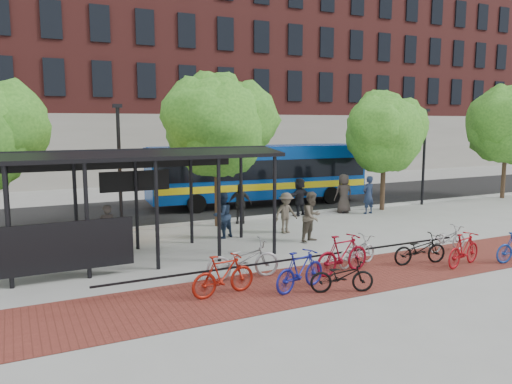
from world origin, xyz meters
name	(u,v)px	position (x,y,z in m)	size (l,w,h in m)	color
ground	(319,234)	(0.00, 0.00, 0.00)	(160.00, 160.00, 0.00)	#9E9E99
asphalt_street	(237,205)	(0.00, 8.00, 0.01)	(160.00, 8.00, 0.01)	black
curb	(272,216)	(0.00, 4.00, 0.06)	(160.00, 0.25, 0.12)	#B7B7B2
brick_strip	(356,275)	(-2.00, -5.00, 0.00)	(24.00, 3.00, 0.01)	maroon
bike_rack_rail	(301,273)	(-3.30, -4.10, 0.00)	(12.00, 0.05, 0.95)	black
building_brick	(256,61)	(10.00, 26.00, 10.00)	(55.00, 14.00, 20.00)	maroon
bus_shelter	(108,168)	(-8.13, -0.48, 3.00)	(10.60, 3.07, 3.60)	black
tree_b	(218,121)	(-2.90, 3.35, 4.46)	(5.15, 4.20, 6.47)	#382619
tree_c	(385,130)	(6.09, 3.35, 4.05)	(4.66, 3.80, 5.92)	#382619
tree_d	(508,121)	(15.10, 3.35, 4.47)	(5.39, 4.40, 6.55)	#382619
lamp_post_left	(120,165)	(-7.00, 3.60, 2.75)	(0.35, 0.20, 5.12)	black
lamp_post_right	(424,154)	(9.00, 3.60, 2.75)	(0.35, 0.20, 5.12)	black
bus	(258,171)	(1.05, 7.50, 1.82)	(11.93, 3.54, 3.17)	#083893
bike_1	(223,275)	(-6.11, -4.88, 0.54)	(0.51, 1.81, 1.09)	maroon
bike_2	(243,259)	(-5.08, -3.83, 0.56)	(0.75, 2.14, 1.12)	#979799
bike_3	(300,270)	(-4.14, -5.41, 0.54)	(0.51, 1.80, 1.08)	navy
bike_4	(342,276)	(-3.24, -6.03, 0.44)	(0.59, 1.68, 0.88)	black
bike_5	(343,254)	(-2.26, -4.70, 0.59)	(0.55, 1.96, 1.18)	maroon
bike_6	(357,251)	(-1.39, -4.23, 0.47)	(0.62, 1.77, 0.93)	#ABABAE
bike_8	(420,249)	(0.50, -4.95, 0.48)	(0.63, 1.82, 0.95)	black
bike_9	(464,249)	(1.55, -5.72, 0.53)	(0.50, 1.76, 1.06)	maroon
bike_10	(447,239)	(2.46, -4.21, 0.45)	(0.59, 1.70, 0.89)	#9D9DA0
pedestrian_1	(107,229)	(-8.05, 0.74, 0.84)	(0.61, 0.40, 1.67)	#413934
pedestrian_2	(222,215)	(-3.67, 1.12, 0.89)	(0.86, 0.67, 1.77)	#1B293F
pedestrian_3	(286,213)	(-1.06, 0.77, 0.82)	(1.06, 0.61, 1.64)	brown
pedestrian_4	(240,203)	(-1.90, 3.39, 0.88)	(1.03, 0.43, 1.76)	#272727
pedestrian_5	(299,197)	(1.39, 3.80, 0.90)	(1.67, 0.53, 1.80)	black
pedestrian_6	(344,193)	(3.72, 3.48, 0.96)	(0.94, 0.61, 1.92)	#37302C
pedestrian_7	(368,195)	(4.64, 2.72, 0.92)	(0.67, 0.44, 1.85)	#1D2A45
pedestrian_8	(312,217)	(-0.91, -0.91, 0.94)	(0.91, 0.71, 1.88)	brown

